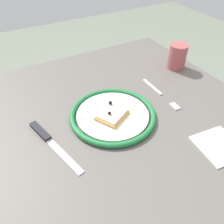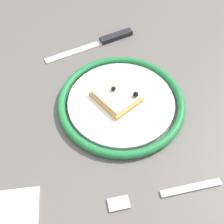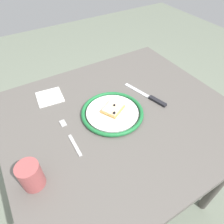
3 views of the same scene
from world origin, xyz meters
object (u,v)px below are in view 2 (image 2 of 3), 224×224
(knife, at_px, (105,40))
(pizza_slice_near, at_px, (116,96))
(plate, at_px, (121,102))
(fork, at_px, (164,194))
(dining_table, at_px, (125,118))

(knife, bearing_deg, pizza_slice_near, 174.56)
(knife, bearing_deg, plate, 177.18)
(pizza_slice_near, xyz_separation_m, knife, (0.20, -0.02, -0.02))
(pizza_slice_near, xyz_separation_m, fork, (-0.21, -0.03, -0.02))
(dining_table, bearing_deg, plate, 143.40)
(dining_table, xyz_separation_m, fork, (-0.23, -0.00, 0.10))
(dining_table, distance_m, pizza_slice_near, 0.12)
(pizza_slice_near, bearing_deg, plate, -129.33)
(plate, bearing_deg, dining_table, -36.60)
(dining_table, relative_size, fork, 4.87)
(plate, relative_size, fork, 1.34)
(knife, relative_size, fork, 1.18)
(plate, height_order, knife, plate)
(fork, bearing_deg, knife, 1.86)
(plate, distance_m, fork, 0.21)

